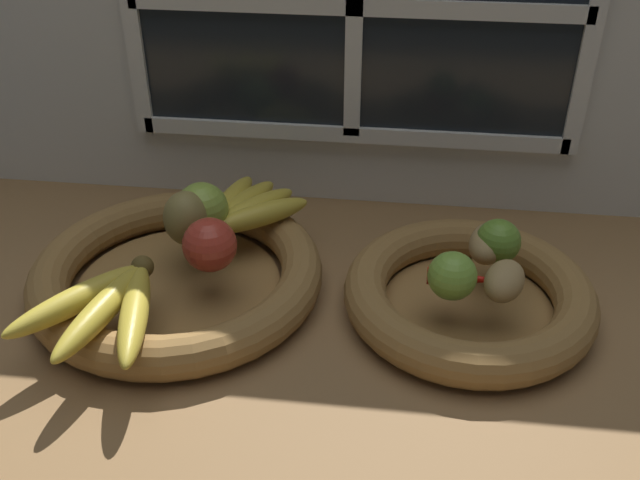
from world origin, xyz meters
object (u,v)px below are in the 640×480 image
(potato_back, at_px, (488,243))
(lime_far, at_px, (498,241))
(banana_bunch_back, at_px, (244,209))
(apple_red_right, at_px, (210,245))
(fruit_bowl_left, at_px, (177,274))
(chili_pepper, at_px, (470,280))
(potato_small, at_px, (504,281))
(fruit_bowl_right, at_px, (469,296))
(lime_near, at_px, (452,276))
(apple_green_back, at_px, (202,209))
(pear_brown, at_px, (186,218))
(banana_bunch_front, at_px, (105,306))

(potato_back, xyz_separation_m, lime_far, (0.01, -0.01, 0.01))
(banana_bunch_back, bearing_deg, apple_red_right, -97.65)
(fruit_bowl_left, xyz_separation_m, chili_pepper, (0.37, -0.02, 0.04))
(potato_small, bearing_deg, fruit_bowl_right, 135.00)
(potato_small, xyz_separation_m, lime_near, (-0.06, -0.01, 0.01))
(fruit_bowl_left, distance_m, fruit_bowl_right, 0.38)
(potato_back, distance_m, chili_pepper, 0.07)
(fruit_bowl_right, height_order, apple_green_back, apple_green_back)
(fruit_bowl_left, relative_size, pear_brown, 5.19)
(apple_green_back, bearing_deg, chili_pepper, -13.49)
(apple_green_back, bearing_deg, lime_near, -17.67)
(apple_red_right, bearing_deg, pear_brown, 129.37)
(apple_green_back, xyz_separation_m, lime_near, (0.33, -0.10, -0.01))
(banana_bunch_back, relative_size, potato_back, 2.12)
(potato_back, distance_m, lime_near, 0.10)
(apple_green_back, relative_size, pear_brown, 0.97)
(fruit_bowl_left, relative_size, lime_near, 6.53)
(fruit_bowl_left, distance_m, potato_small, 0.42)
(fruit_bowl_right, distance_m, apple_green_back, 0.37)
(fruit_bowl_right, height_order, lime_far, lime_far)
(potato_small, bearing_deg, banana_bunch_front, -168.14)
(pear_brown, bearing_deg, lime_near, -12.67)
(banana_bunch_back, xyz_separation_m, chili_pepper, (0.30, -0.12, -0.01))
(potato_small, bearing_deg, apple_green_back, 165.98)
(fruit_bowl_left, xyz_separation_m, apple_red_right, (0.05, -0.02, 0.06))
(apple_green_back, xyz_separation_m, potato_back, (0.38, -0.02, -0.01))
(fruit_bowl_right, bearing_deg, banana_bunch_back, 161.84)
(apple_red_right, relative_size, banana_bunch_front, 0.35)
(fruit_bowl_left, bearing_deg, lime_near, -6.72)
(pear_brown, xyz_separation_m, lime_far, (0.40, 0.01, -0.01))
(fruit_bowl_left, bearing_deg, potato_back, 6.70)
(apple_red_right, height_order, chili_pepper, apple_red_right)
(banana_bunch_front, bearing_deg, pear_brown, 73.12)
(banana_bunch_front, bearing_deg, apple_green_back, 71.75)
(fruit_bowl_left, bearing_deg, fruit_bowl_right, -0.00)
(apple_red_right, bearing_deg, chili_pepper, -0.35)
(banana_bunch_back, relative_size, lime_near, 2.85)
(apple_red_right, xyz_separation_m, pear_brown, (-0.04, 0.05, 0.00))
(fruit_bowl_left, distance_m, banana_bunch_front, 0.14)
(fruit_bowl_right, distance_m, chili_pepper, 0.04)
(potato_small, bearing_deg, banana_bunch_back, 158.45)
(banana_bunch_front, height_order, potato_small, potato_small)
(lime_far, relative_size, chili_pepper, 0.56)
(banana_bunch_back, bearing_deg, potato_small, -21.55)
(fruit_bowl_right, bearing_deg, fruit_bowl_left, 180.00)
(apple_green_back, height_order, banana_bunch_back, apple_green_back)
(lime_near, bearing_deg, fruit_bowl_left, 173.28)
(lime_far, bearing_deg, apple_red_right, -170.38)
(banana_bunch_back, distance_m, lime_near, 0.32)
(apple_red_right, bearing_deg, potato_small, -2.39)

